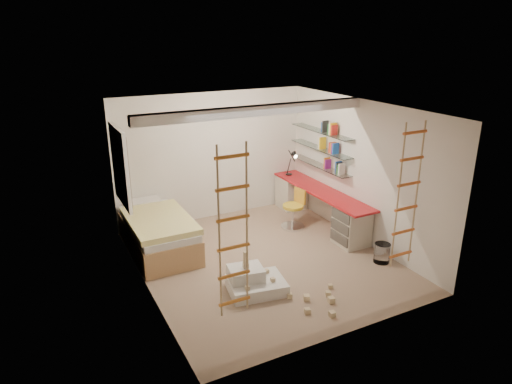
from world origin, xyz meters
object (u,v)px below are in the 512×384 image
desk (319,206)px  swivel_chair (294,214)px  bed (158,233)px  play_platform (253,282)px

desk → swivel_chair: bearing=170.5°
desk → bed: size_ratio=1.40×
bed → play_platform: 2.19m
swivel_chair → play_platform: bearing=-135.8°
desk → swivel_chair: swivel_chair is taller
play_platform → desk: bearing=35.3°
swivel_chair → play_platform: (-1.77, -1.73, -0.15)m
bed → play_platform: (0.88, -2.00, -0.18)m
bed → swivel_chair: swivel_chair is taller
play_platform → bed: bearing=113.9°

